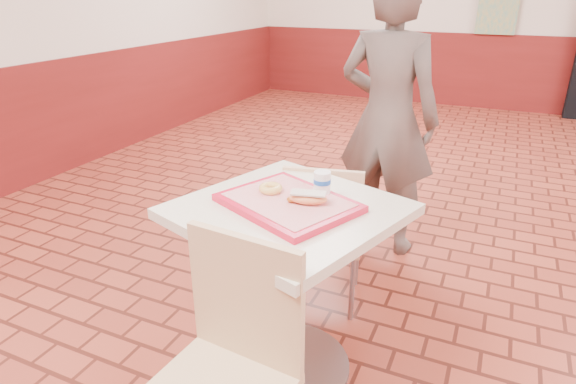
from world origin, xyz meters
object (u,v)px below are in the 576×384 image
at_px(serving_tray, 288,203).
at_px(long_john_donut, 307,198).
at_px(main_table, 288,265).
at_px(chair_main_back, 324,229).
at_px(paper_cup, 322,182).
at_px(customer, 388,119).
at_px(chair_main_front, 228,362).
at_px(ring_donut, 271,188).

bearing_deg(serving_tray, long_john_donut, -3.80).
relative_size(main_table, chair_main_back, 0.98).
bearing_deg(long_john_donut, paper_cup, 84.40).
xyz_separation_m(main_table, serving_tray, (0.00, 0.00, 0.28)).
bearing_deg(customer, serving_tray, 93.38).
bearing_deg(chair_main_front, main_table, 98.91).
xyz_separation_m(customer, long_john_donut, (0.01, -1.31, 0.01)).
bearing_deg(chair_main_back, main_table, 80.52).
distance_m(main_table, serving_tray, 0.28).
xyz_separation_m(ring_donut, long_john_donut, (0.17, -0.04, 0.01)).
xyz_separation_m(long_john_donut, paper_cup, (0.01, 0.12, 0.02)).
relative_size(chair_main_back, customer, 0.48).
bearing_deg(ring_donut, main_table, -22.13).
height_order(main_table, customer, customer).
distance_m(customer, paper_cup, 1.18).
height_order(chair_main_back, customer, customer).
height_order(main_table, chair_main_back, chair_main_back).
bearing_deg(serving_tray, chair_main_back, 93.04).
distance_m(ring_donut, long_john_donut, 0.18).
relative_size(chair_main_front, long_john_donut, 5.61).
bearing_deg(chair_main_front, long_john_donut, 90.24).
distance_m(customer, long_john_donut, 1.31).
bearing_deg(main_table, ring_donut, 157.87).
relative_size(chair_main_back, ring_donut, 8.67).
bearing_deg(chair_main_front, chair_main_back, 98.56).
xyz_separation_m(chair_main_back, long_john_donut, (0.11, -0.51, 0.40)).
relative_size(chair_main_front, chair_main_back, 1.09).
bearing_deg(paper_cup, customer, 90.95).
relative_size(main_table, customer, 0.47).
relative_size(chair_main_back, paper_cup, 9.60).
relative_size(serving_tray, ring_donut, 5.15).
height_order(chair_main_front, serving_tray, chair_main_front).
relative_size(chair_main_back, serving_tray, 1.68).
xyz_separation_m(serving_tray, ring_donut, (-0.09, 0.04, 0.03)).
bearing_deg(long_john_donut, customer, 90.32).
xyz_separation_m(main_table, chair_main_back, (-0.03, 0.51, -0.09)).
height_order(customer, paper_cup, customer).
height_order(chair_main_back, ring_donut, ring_donut).
xyz_separation_m(main_table, long_john_donut, (0.08, -0.01, 0.31)).
xyz_separation_m(chair_main_front, paper_cup, (0.06, 0.66, 0.38)).
bearing_deg(long_john_donut, serving_tray, 176.20).
relative_size(chair_main_back, long_john_donut, 5.13).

